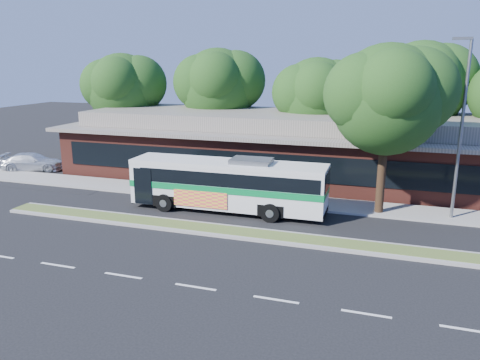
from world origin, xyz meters
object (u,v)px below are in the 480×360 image
at_px(transit_bus, 229,181).
at_px(sidewalk_tree, 396,97).
at_px(sedan, 33,162).
at_px(lamp_post, 461,125).

xyz_separation_m(transit_bus, sidewalk_tree, (8.23, 2.14, 4.53)).
relative_size(transit_bus, sedan, 2.38).
bearing_deg(sidewalk_tree, lamp_post, 1.12).
relative_size(sedan, sidewalk_tree, 0.51).
bearing_deg(transit_bus, lamp_post, 10.16).
relative_size(transit_bus, sidewalk_tree, 1.21).
xyz_separation_m(sedan, sidewalk_tree, (25.41, -2.54, 5.54)).
bearing_deg(transit_bus, sedan, 163.97).
bearing_deg(sedan, transit_bus, -123.63).
relative_size(lamp_post, sidewalk_tree, 1.02).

